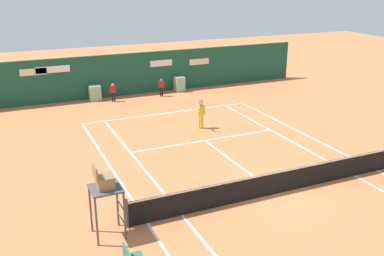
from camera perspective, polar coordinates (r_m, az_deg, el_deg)
The scene contains 8 objects.
ground_plane at distance 18.14m, azimuth 9.78°, elevation -7.60°, with size 80.00×80.00×0.01m.
tennis_net at distance 17.50m, azimuth 10.91°, elevation -6.87°, with size 12.10×0.10×1.07m.
sponsor_back_wall at distance 31.82m, azimuth -6.65°, elevation 6.99°, with size 25.00×1.02×2.95m.
umpire_chair at distance 14.31m, azimuth -11.19°, elevation -7.62°, with size 1.00×1.00×2.54m.
player_on_baseline at distance 24.28m, azimuth 1.17°, elevation 2.09°, with size 0.66×0.65×1.80m.
ball_kid_centre_post at distance 31.03m, azimuth -4.00°, elevation 5.43°, with size 0.42×0.18×1.26m.
ball_kid_left_post at distance 30.07m, azimuth -10.21°, elevation 4.71°, with size 0.42×0.19×1.25m.
tennis_ball_by_sideline at distance 22.73m, azimuth -0.22°, elevation -1.56°, with size 0.07×0.07×0.07m, color #CCE033.
Camera 1 is at (-9.29, -12.74, 8.11)m, focal length 41.13 mm.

